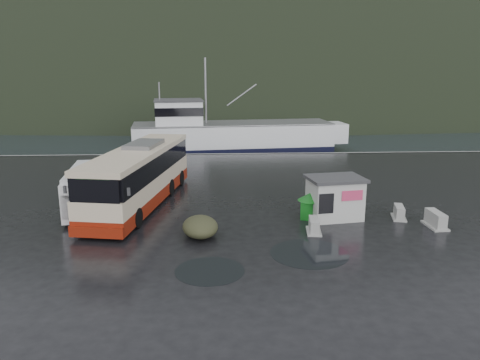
{
  "coord_description": "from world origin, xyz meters",
  "views": [
    {
      "loc": [
        0.65,
        -25.47,
        8.42
      ],
      "look_at": [
        2.01,
        2.07,
        1.7
      ],
      "focal_mm": 35.0,
      "sensor_mm": 36.0,
      "label": 1
    }
  ],
  "objects_px": {
    "waste_bin_left": "(310,218)",
    "fishing_trawler": "(233,140)",
    "waste_bin_right": "(337,214)",
    "dome_tent": "(200,236)",
    "white_van": "(90,211)",
    "coach_bus": "(141,204)",
    "jersey_barrier_b": "(399,218)",
    "jersey_barrier_c": "(435,227)",
    "ticket_kiosk": "(334,218)",
    "jersey_barrier_a": "(314,232)"
  },
  "relations": [
    {
      "from": "jersey_barrier_b",
      "to": "jersey_barrier_c",
      "type": "distance_m",
      "value": 2.07
    },
    {
      "from": "coach_bus",
      "to": "ticket_kiosk",
      "type": "height_order",
      "value": "coach_bus"
    },
    {
      "from": "white_van",
      "to": "ticket_kiosk",
      "type": "distance_m",
      "value": 14.39
    },
    {
      "from": "waste_bin_left",
      "to": "fishing_trawler",
      "type": "bearing_deg",
      "value": 96.64
    },
    {
      "from": "coach_bus",
      "to": "jersey_barrier_a",
      "type": "relative_size",
      "value": 9.12
    },
    {
      "from": "white_van",
      "to": "dome_tent",
      "type": "relative_size",
      "value": 2.47
    },
    {
      "from": "coach_bus",
      "to": "jersey_barrier_b",
      "type": "relative_size",
      "value": 9.2
    },
    {
      "from": "waste_bin_left",
      "to": "dome_tent",
      "type": "height_order",
      "value": "waste_bin_left"
    },
    {
      "from": "white_van",
      "to": "waste_bin_left",
      "type": "bearing_deg",
      "value": -15.33
    },
    {
      "from": "waste_bin_left",
      "to": "jersey_barrier_b",
      "type": "relative_size",
      "value": 1.06
    },
    {
      "from": "jersey_barrier_c",
      "to": "dome_tent",
      "type": "bearing_deg",
      "value": -176.44
    },
    {
      "from": "waste_bin_left",
      "to": "dome_tent",
      "type": "xyz_separation_m",
      "value": [
        -6.18,
        -2.58,
        0.0
      ]
    },
    {
      "from": "dome_tent",
      "to": "jersey_barrier_c",
      "type": "xyz_separation_m",
      "value": [
        12.6,
        0.78,
        0.0
      ]
    },
    {
      "from": "waste_bin_left",
      "to": "waste_bin_right",
      "type": "xyz_separation_m",
      "value": [
        1.69,
        0.58,
        0.0
      ]
    },
    {
      "from": "white_van",
      "to": "ticket_kiosk",
      "type": "height_order",
      "value": "white_van"
    },
    {
      "from": "coach_bus",
      "to": "jersey_barrier_b",
      "type": "bearing_deg",
      "value": -3.47
    },
    {
      "from": "white_van",
      "to": "jersey_barrier_b",
      "type": "height_order",
      "value": "white_van"
    },
    {
      "from": "fishing_trawler",
      "to": "waste_bin_right",
      "type": "bearing_deg",
      "value": -86.19
    },
    {
      "from": "dome_tent",
      "to": "ticket_kiosk",
      "type": "distance_m",
      "value": 7.94
    },
    {
      "from": "jersey_barrier_c",
      "to": "fishing_trawler",
      "type": "bearing_deg",
      "value": 107.53
    },
    {
      "from": "waste_bin_left",
      "to": "dome_tent",
      "type": "relative_size",
      "value": 0.6
    },
    {
      "from": "white_van",
      "to": "fishing_trawler",
      "type": "distance_m",
      "value": 28.98
    },
    {
      "from": "white_van",
      "to": "waste_bin_right",
      "type": "bearing_deg",
      "value": -12.08
    },
    {
      "from": "white_van",
      "to": "waste_bin_right",
      "type": "height_order",
      "value": "white_van"
    },
    {
      "from": "coach_bus",
      "to": "jersey_barrier_b",
      "type": "height_order",
      "value": "coach_bus"
    },
    {
      "from": "jersey_barrier_c",
      "to": "fishing_trawler",
      "type": "distance_m",
      "value": 32.65
    },
    {
      "from": "coach_bus",
      "to": "jersey_barrier_a",
      "type": "bearing_deg",
      "value": -19.96
    },
    {
      "from": "waste_bin_left",
      "to": "jersey_barrier_b",
      "type": "distance_m",
      "value": 5.02
    },
    {
      "from": "waste_bin_left",
      "to": "dome_tent",
      "type": "distance_m",
      "value": 6.7
    },
    {
      "from": "jersey_barrier_b",
      "to": "fishing_trawler",
      "type": "distance_m",
      "value": 30.8
    },
    {
      "from": "coach_bus",
      "to": "jersey_barrier_b",
      "type": "distance_m",
      "value": 15.54
    },
    {
      "from": "coach_bus",
      "to": "white_van",
      "type": "distance_m",
      "value": 3.14
    },
    {
      "from": "white_van",
      "to": "dome_tent",
      "type": "height_order",
      "value": "white_van"
    },
    {
      "from": "ticket_kiosk",
      "to": "jersey_barrier_a",
      "type": "xyz_separation_m",
      "value": [
        -1.62,
        -2.29,
        0.0
      ]
    },
    {
      "from": "ticket_kiosk",
      "to": "waste_bin_right",
      "type": "bearing_deg",
      "value": 51.04
    },
    {
      "from": "jersey_barrier_b",
      "to": "coach_bus",
      "type": "bearing_deg",
      "value": 166.48
    },
    {
      "from": "ticket_kiosk",
      "to": "jersey_barrier_a",
      "type": "relative_size",
      "value": 2.1
    },
    {
      "from": "white_van",
      "to": "jersey_barrier_b",
      "type": "bearing_deg",
      "value": -13.84
    },
    {
      "from": "jersey_barrier_b",
      "to": "dome_tent",
      "type": "bearing_deg",
      "value": -168.4
    },
    {
      "from": "ticket_kiosk",
      "to": "jersey_barrier_a",
      "type": "distance_m",
      "value": 2.81
    },
    {
      "from": "coach_bus",
      "to": "jersey_barrier_c",
      "type": "distance_m",
      "value": 17.3
    },
    {
      "from": "white_van",
      "to": "waste_bin_left",
      "type": "distance_m",
      "value": 13.07
    },
    {
      "from": "waste_bin_right",
      "to": "jersey_barrier_b",
      "type": "height_order",
      "value": "waste_bin_right"
    },
    {
      "from": "waste_bin_right",
      "to": "dome_tent",
      "type": "xyz_separation_m",
      "value": [
        -7.87,
        -3.17,
        0.0
      ]
    },
    {
      "from": "coach_bus",
      "to": "dome_tent",
      "type": "distance_m",
      "value": 7.11
    },
    {
      "from": "waste_bin_right",
      "to": "fishing_trawler",
      "type": "relative_size",
      "value": 0.06
    },
    {
      "from": "white_van",
      "to": "waste_bin_right",
      "type": "distance_m",
      "value": 14.67
    },
    {
      "from": "dome_tent",
      "to": "white_van",
      "type": "bearing_deg",
      "value": 145.98
    },
    {
      "from": "coach_bus",
      "to": "dome_tent",
      "type": "xyz_separation_m",
      "value": [
        3.92,
        -5.93,
        0.0
      ]
    },
    {
      "from": "ticket_kiosk",
      "to": "jersey_barrier_b",
      "type": "height_order",
      "value": "ticket_kiosk"
    }
  ]
}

